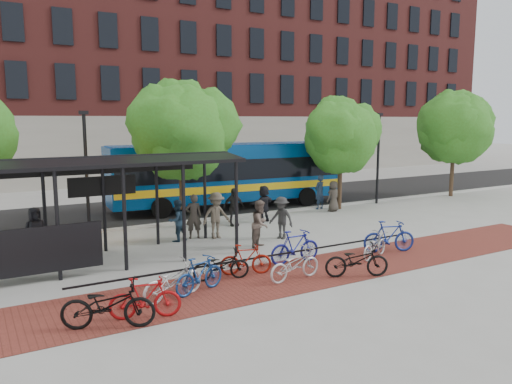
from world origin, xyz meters
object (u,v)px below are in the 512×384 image
tree_b (182,127)px  pedestrian_9 (281,218)px  bike_1 (145,298)px  pedestrian_2 (177,221)px  bus_shelter (77,175)px  lamp_post_left (86,170)px  pedestrian_8 (260,224)px  bike_7 (295,247)px  bike_2 (173,281)px  pedestrian_4 (234,207)px  bike_4 (221,265)px  bike_3 (199,275)px  bike_5 (246,259)px  bike_11 (389,236)px  tree_c (342,133)px  bike_10 (374,245)px  bike_6 (295,264)px  bus (229,171)px  pedestrian_3 (216,215)px  pedestrian_5 (264,204)px  pedestrian_6 (333,196)px  bike_8 (357,260)px  pedestrian_0 (35,231)px  tree_d (455,124)px  bike_0 (108,305)px  pedestrian_1 (194,216)px  pedestrian_7 (320,192)px  lamp_post_right (378,156)px

tree_b → pedestrian_9: bearing=-58.7°
bike_1 → pedestrian_2: 7.75m
bus_shelter → lamp_post_left: bearing=74.5°
lamp_post_left → pedestrian_8: (5.20, -5.10, -1.85)m
tree_b → pedestrian_2: size_ratio=3.89×
bike_7 → bike_2: bearing=103.8°
pedestrian_4 → bike_2: bearing=-123.9°
bike_1 → pedestrian_9: 8.98m
bike_4 → pedestrian_8: bearing=-33.9°
bike_3 → bike_5: size_ratio=1.07×
bike_3 → bike_11: bearing=-105.2°
tree_b → bike_3: (-2.92, -8.31, -3.94)m
bus_shelter → bike_3: bearing=-62.8°
bus_shelter → tree_c: size_ratio=1.79×
bike_10 → bike_5: bearing=60.1°
lamp_post_left → bike_11: (8.84, -8.10, -2.16)m
bike_2 → bike_6: 3.75m
bike_10 → bike_11: bearing=-95.5°
bus_shelter → bike_3: size_ratio=6.14×
bus → pedestrian_3: bus is taller
pedestrian_5 → pedestrian_6: (4.53, 0.46, -0.06)m
bus → bike_6: (-3.97, -12.07, -1.51)m
bus → bike_8: (-2.16, -12.77, -1.47)m
tree_b → lamp_post_left: (-4.10, 0.25, -1.71)m
pedestrian_0 → pedestrian_8: pedestrian_8 is taller
bike_6 → pedestrian_4: pedestrian_4 is taller
bike_5 → bike_11: 5.78m
tree_d → tree_b: bearing=-180.0°
bike_0 → pedestrian_3: size_ratio=1.14×
pedestrian_8 → pedestrian_9: pedestrian_8 is taller
bus_shelter → tree_d: bearing=9.4°
bike_4 → pedestrian_4: pedestrian_4 is taller
bus → bike_0: bus is taller
pedestrian_2 → pedestrian_1: bearing=174.4°
bike_7 → pedestrian_1: 5.24m
bike_10 → pedestrian_6: (4.40, 7.69, 0.36)m
bike_2 → bike_10: bike_2 is taller
bike_8 → pedestrian_4: (0.19, 8.45, 0.35)m
tree_d → bike_2: (-21.74, -8.41, -3.96)m
bike_8 → pedestrian_8: bearing=33.2°
tree_c → pedestrian_8: bearing=-148.4°
pedestrian_9 → bike_6: bearing=-50.8°
bike_5 → bike_10: size_ratio=0.95×
bike_3 → bike_6: 2.95m
bike_1 → pedestrian_7: 16.08m
lamp_post_right → pedestrian_6: (-3.76, -0.72, -1.94)m
pedestrian_6 → pedestrian_1: bearing=0.8°
lamp_post_right → pedestrian_5: lamp_post_right is taller
pedestrian_8 → pedestrian_5: bearing=19.1°
bike_0 → bike_5: 5.07m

